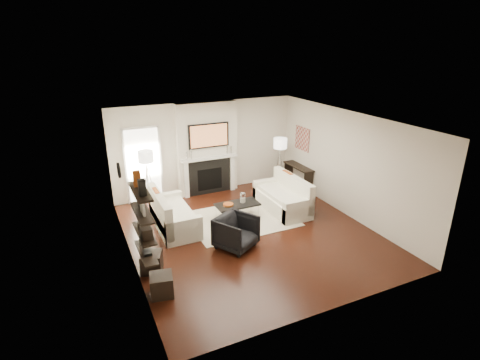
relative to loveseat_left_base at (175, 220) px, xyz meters
name	(u,v)px	position (x,y,z in m)	size (l,w,h in m)	color
room_envelope	(251,180)	(1.56, -1.04, 1.14)	(6.00, 6.00, 6.00)	black
chimney_breast	(207,149)	(1.56, 1.84, 1.14)	(1.80, 0.25, 2.70)	silver
fireplace_surround	(210,177)	(1.56, 1.70, 0.31)	(1.30, 0.02, 1.04)	black
firebox	(210,179)	(1.56, 1.70, 0.24)	(0.75, 0.02, 0.65)	black
mantel_pilaster_l	(187,180)	(0.84, 1.67, 0.34)	(0.12, 0.08, 1.10)	white
mantel_pilaster_r	(232,173)	(2.28, 1.67, 0.34)	(0.12, 0.08, 1.10)	white
mantel_shelf	(210,158)	(1.56, 1.65, 0.91)	(1.70, 0.18, 0.07)	white
tv_body	(209,135)	(1.56, 1.68, 1.57)	(1.20, 0.06, 0.70)	black
tv_screen	(209,136)	(1.56, 1.65, 1.57)	(1.10, 0.01, 0.62)	#BF723F
candlestick_l_tall	(191,154)	(1.01, 1.66, 1.09)	(0.04, 0.04, 0.30)	silver
candlestick_l_short	(187,156)	(0.88, 1.66, 1.06)	(0.04, 0.04, 0.24)	silver
candlestick_r_tall	(227,150)	(2.11, 1.66, 1.09)	(0.04, 0.04, 0.30)	silver
candlestick_r_short	(231,150)	(2.24, 1.66, 1.06)	(0.04, 0.04, 0.24)	silver
hallway_panel	(143,166)	(-0.29, 1.94, 0.84)	(0.90, 0.02, 2.10)	white
door_trim_l	(126,168)	(-0.77, 1.92, 0.84)	(0.06, 0.06, 2.16)	white
door_trim_r	(161,164)	(0.19, 1.92, 0.84)	(0.06, 0.06, 2.16)	white
door_trim_top	(140,128)	(-0.29, 1.92, 1.92)	(1.02, 0.06, 0.06)	white
rug	(241,219)	(1.66, -0.26, -0.20)	(2.60, 2.00, 0.01)	beige
loveseat_left_base	(175,220)	(0.00, 0.00, 0.00)	(0.85, 1.80, 0.42)	white
loveseat_left_back	(160,210)	(-0.33, 0.00, 0.32)	(0.18, 1.80, 0.80)	white
loveseat_left_arm_n	(184,231)	(0.00, -0.81, 0.09)	(0.85, 0.18, 0.60)	white
loveseat_left_arm_s	(166,204)	(0.00, 0.81, 0.09)	(0.85, 0.18, 0.60)	white
loveseat_left_cushion	(176,210)	(0.05, 0.00, 0.26)	(0.63, 1.44, 0.10)	white
pillow_left_orange	(156,198)	(-0.33, 0.30, 0.52)	(0.10, 0.42, 0.42)	#984112
pillow_left_charcoal	(162,208)	(-0.33, -0.30, 0.51)	(0.10, 0.40, 0.40)	black
loveseat_right_base	(282,203)	(2.91, -0.21, 0.00)	(0.85, 1.80, 0.42)	white
loveseat_right_back	(293,190)	(3.24, -0.21, 0.32)	(0.18, 1.80, 0.80)	white
loveseat_right_arm_n	(298,211)	(2.91, -1.02, 0.09)	(0.85, 0.18, 0.60)	white
loveseat_right_arm_s	(267,189)	(2.91, 0.60, 0.09)	(0.85, 0.18, 0.60)	white
loveseat_right_cushion	(280,194)	(2.86, -0.21, 0.26)	(0.63, 1.44, 0.10)	white
pillow_right_orange	(287,179)	(3.24, 0.09, 0.52)	(0.10, 0.42, 0.42)	#984112
pillow_right_charcoal	(299,187)	(3.24, -0.51, 0.51)	(0.10, 0.40, 0.40)	black
coffee_table	(237,204)	(1.60, -0.20, 0.19)	(1.10, 0.55, 0.04)	black
coffee_leg_nw	(223,219)	(1.10, -0.42, -0.02)	(0.02, 0.02, 0.38)	silver
coffee_leg_ne	(259,212)	(2.10, -0.42, -0.02)	(0.02, 0.02, 0.38)	silver
coffee_leg_sw	(216,212)	(1.10, 0.02, -0.02)	(0.02, 0.02, 0.38)	silver
coffee_leg_se	(251,205)	(2.10, 0.02, -0.02)	(0.02, 0.02, 0.38)	silver
hurricane_glass	(243,198)	(1.75, -0.20, 0.35)	(0.15, 0.15, 0.25)	white
hurricane_candle	(243,200)	(1.75, -0.20, 0.29)	(0.09, 0.09, 0.13)	white
copper_bowl	(228,205)	(1.35, -0.20, 0.24)	(0.26, 0.26, 0.04)	#CE6222
armchair	(236,231)	(0.99, -1.47, 0.19)	(0.78, 0.73, 0.81)	black
lamp_left_post	(148,187)	(-0.29, 1.48, 0.39)	(0.02, 0.02, 1.20)	silver
lamp_left_shade	(146,156)	(-0.29, 1.48, 1.24)	(0.40, 0.40, 0.30)	white
lamp_left_leg_a	(152,186)	(-0.18, 1.48, 0.39)	(0.02, 0.02, 1.25)	silver
lamp_left_leg_b	(146,186)	(-0.34, 1.58, 0.39)	(0.02, 0.02, 1.25)	silver
lamp_left_leg_c	(147,188)	(-0.34, 1.39, 0.39)	(0.02, 0.02, 1.25)	silver
lamp_right_post	(279,170)	(3.61, 1.15, 0.39)	(0.02, 0.02, 1.20)	silver
lamp_right_shade	(280,143)	(3.61, 1.15, 1.24)	(0.40, 0.40, 0.30)	white
lamp_right_leg_a	(282,170)	(3.72, 1.15, 0.39)	(0.02, 0.02, 1.25)	silver
lamp_right_leg_b	(276,170)	(3.56, 1.24, 0.39)	(0.02, 0.02, 1.25)	silver
lamp_right_leg_c	(279,172)	(3.56, 1.05, 0.39)	(0.02, 0.02, 1.25)	silver
console_top	(299,166)	(4.13, 0.89, 0.52)	(0.35, 1.20, 0.04)	black
console_leg_n	(308,184)	(4.13, 0.34, 0.14)	(0.30, 0.04, 0.71)	black
console_leg_s	(288,173)	(4.13, 1.44, 0.14)	(0.30, 0.04, 0.71)	black
wall_art	(302,139)	(4.29, 1.01, 1.34)	(0.03, 0.70, 0.70)	#9B5C4D
shelf_bottom	(146,252)	(-1.06, -2.04, 0.49)	(0.25, 1.00, 0.04)	black
shelf_lower	(144,233)	(-1.06, -2.04, 0.89)	(0.25, 1.00, 0.04)	black
shelf_upper	(142,213)	(-1.06, -2.04, 1.29)	(0.25, 1.00, 0.04)	black
shelf_top	(140,191)	(-1.06, -2.04, 1.69)	(0.25, 1.00, 0.04)	black
decor_magfile_a	(142,187)	(-1.06, -2.27, 1.85)	(0.12, 0.10, 0.28)	black
decor_magfile_b	(137,179)	(-1.06, -1.81, 1.85)	(0.12, 0.10, 0.28)	#984112
decor_frame_a	(142,208)	(-1.06, -2.11, 1.42)	(0.04, 0.30, 0.22)	white
decor_frame_b	(139,202)	(-1.06, -1.81, 1.40)	(0.04, 0.22, 0.18)	black
decor_wine_rack	(146,233)	(-1.06, -2.26, 1.01)	(0.18, 0.25, 0.20)	black
decor_box_small	(142,225)	(-1.06, -1.85, 0.97)	(0.15, 0.12, 0.12)	black
decor_books	(147,253)	(-1.06, -2.12, 0.53)	(0.14, 0.20, 0.05)	black
decor_box_tall	(142,239)	(-1.06, -1.69, 0.60)	(0.10, 0.10, 0.18)	white
clock_rim	(119,170)	(-1.17, -0.14, 1.49)	(0.34, 0.34, 0.04)	black
clock_face	(120,170)	(-1.14, -0.14, 1.49)	(0.29, 0.29, 0.01)	white
ottoman_near	(152,262)	(-0.91, -1.60, -0.01)	(0.40, 0.40, 0.40)	black
ottoman_far	(162,285)	(-0.91, -2.42, -0.01)	(0.40, 0.40, 0.40)	black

